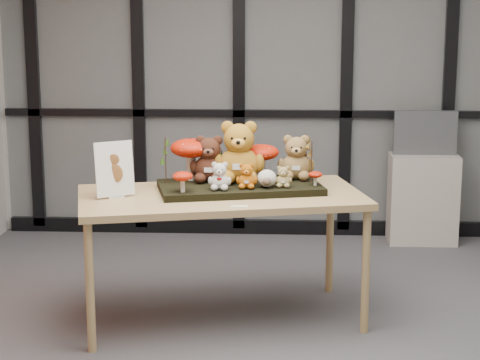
# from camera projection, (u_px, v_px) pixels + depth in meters

# --- Properties ---
(floor) EXTENTS (5.00, 5.00, 0.00)m
(floor) POSITION_uv_depth(u_px,v_px,m) (295.00, 345.00, 5.12)
(floor) COLOR #4B4B50
(floor) RESTS_ON ground
(room_shell) EXTENTS (5.00, 5.00, 5.00)m
(room_shell) POSITION_uv_depth(u_px,v_px,m) (299.00, 59.00, 4.77)
(room_shell) COLOR #B9B6AF
(room_shell) RESTS_ON floor
(glass_partition) EXTENTS (4.90, 0.06, 2.78)m
(glass_partition) POSITION_uv_depth(u_px,v_px,m) (293.00, 70.00, 7.24)
(glass_partition) COLOR #2D383F
(glass_partition) RESTS_ON floor
(display_table) EXTENTS (1.90, 1.24, 0.82)m
(display_table) POSITION_uv_depth(u_px,v_px,m) (221.00, 204.00, 5.39)
(display_table) COLOR tan
(display_table) RESTS_ON floor
(diorama_tray) EXTENTS (1.09, 0.72, 0.04)m
(diorama_tray) POSITION_uv_depth(u_px,v_px,m) (240.00, 187.00, 5.46)
(diorama_tray) COLOR black
(diorama_tray) RESTS_ON display_table
(bear_pooh_yellow) EXTENTS (0.38, 0.36, 0.43)m
(bear_pooh_yellow) POSITION_uv_depth(u_px,v_px,m) (239.00, 148.00, 5.49)
(bear_pooh_yellow) COLOR #A8721E
(bear_pooh_yellow) RESTS_ON diorama_tray
(bear_brown_medium) EXTENTS (0.29, 0.27, 0.32)m
(bear_brown_medium) POSITION_uv_depth(u_px,v_px,m) (209.00, 156.00, 5.51)
(bear_brown_medium) COLOR #3E1D12
(bear_brown_medium) RESTS_ON diorama_tray
(bear_tan_back) EXTENTS (0.28, 0.27, 0.31)m
(bear_tan_back) POSITION_uv_depth(u_px,v_px,m) (296.00, 155.00, 5.58)
(bear_tan_back) COLOR olive
(bear_tan_back) RESTS_ON diorama_tray
(bear_small_yellow) EXTENTS (0.16, 0.15, 0.17)m
(bear_small_yellow) POSITION_uv_depth(u_px,v_px,m) (247.00, 174.00, 5.32)
(bear_small_yellow) COLOR #B2570C
(bear_small_yellow) RESTS_ON diorama_tray
(bear_white_bow) EXTENTS (0.17, 0.16, 0.19)m
(bear_white_bow) POSITION_uv_depth(u_px,v_px,m) (220.00, 174.00, 5.28)
(bear_white_bow) COLOR silver
(bear_white_bow) RESTS_ON diorama_tray
(bear_beige_small) EXTENTS (0.13, 0.12, 0.15)m
(bear_beige_small) POSITION_uv_depth(u_px,v_px,m) (283.00, 175.00, 5.35)
(bear_beige_small) COLOR #9F8B51
(bear_beige_small) RESTS_ON diorama_tray
(plush_cream_hedgehog) EXTENTS (0.11, 0.10, 0.12)m
(plush_cream_hedgehog) POSITION_uv_depth(u_px,v_px,m) (267.00, 178.00, 5.35)
(plush_cream_hedgehog) COLOR beige
(plush_cream_hedgehog) RESTS_ON diorama_tray
(mushroom_back_left) EXTENTS (0.27, 0.27, 0.30)m
(mushroom_back_left) POSITION_uv_depth(u_px,v_px,m) (191.00, 157.00, 5.55)
(mushroom_back_left) COLOR #A51705
(mushroom_back_left) RESTS_ON diorama_tray
(mushroom_back_right) EXTENTS (0.22, 0.22, 0.25)m
(mushroom_back_right) POSITION_uv_depth(u_px,v_px,m) (262.00, 160.00, 5.59)
(mushroom_back_right) COLOR #A51705
(mushroom_back_right) RESTS_ON diorama_tray
(mushroom_front_left) EXTENTS (0.12, 0.12, 0.14)m
(mushroom_front_left) POSITION_uv_depth(u_px,v_px,m) (183.00, 181.00, 5.22)
(mushroom_front_left) COLOR #A51705
(mushroom_front_left) RESTS_ON diorama_tray
(mushroom_front_right) EXTENTS (0.09, 0.09, 0.10)m
(mushroom_front_right) POSITION_uv_depth(u_px,v_px,m) (315.00, 178.00, 5.40)
(mushroom_front_right) COLOR #A51705
(mushroom_front_right) RESTS_ON diorama_tray
(sprig_green_far_left) EXTENTS (0.05, 0.05, 0.29)m
(sprig_green_far_left) POSITION_uv_depth(u_px,v_px,m) (166.00, 160.00, 5.47)
(sprig_green_far_left) COLOR #12360C
(sprig_green_far_left) RESTS_ON diorama_tray
(sprig_green_mid_left) EXTENTS (0.05, 0.05, 0.27)m
(sprig_green_mid_left) POSITION_uv_depth(u_px,v_px,m) (190.00, 159.00, 5.55)
(sprig_green_mid_left) COLOR #12360C
(sprig_green_mid_left) RESTS_ON diorama_tray
(sprig_dry_far_right) EXTENTS (0.05, 0.05, 0.29)m
(sprig_dry_far_right) POSITION_uv_depth(u_px,v_px,m) (306.00, 156.00, 5.61)
(sprig_dry_far_right) COLOR brown
(sprig_dry_far_right) RESTS_ON diorama_tray
(sprig_dry_mid_right) EXTENTS (0.05, 0.05, 0.26)m
(sprig_dry_mid_right) POSITION_uv_depth(u_px,v_px,m) (312.00, 162.00, 5.49)
(sprig_dry_mid_right) COLOR brown
(sprig_dry_mid_right) RESTS_ON diorama_tray
(sprig_green_centre) EXTENTS (0.05, 0.05, 0.19)m
(sprig_green_centre) POSITION_uv_depth(u_px,v_px,m) (222.00, 164.00, 5.61)
(sprig_green_centre) COLOR #12360C
(sprig_green_centre) RESTS_ON diorama_tray
(sign_holder) EXTENTS (0.23, 0.16, 0.34)m
(sign_holder) POSITION_uv_depth(u_px,v_px,m) (114.00, 171.00, 5.25)
(sign_holder) COLOR silver
(sign_holder) RESTS_ON display_table
(label_card) EXTENTS (0.10, 0.03, 0.00)m
(label_card) POSITION_uv_depth(u_px,v_px,m) (240.00, 206.00, 5.05)
(label_card) COLOR white
(label_card) RESTS_ON display_table
(cabinet) EXTENTS (0.56, 0.32, 0.74)m
(cabinet) POSITION_uv_depth(u_px,v_px,m) (423.00, 199.00, 7.21)
(cabinet) COLOR #B5ACA1
(cabinet) RESTS_ON floor
(monitor) EXTENTS (0.51, 0.05, 0.36)m
(monitor) POSITION_uv_depth(u_px,v_px,m) (425.00, 133.00, 7.11)
(monitor) COLOR #4D5054
(monitor) RESTS_ON cabinet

